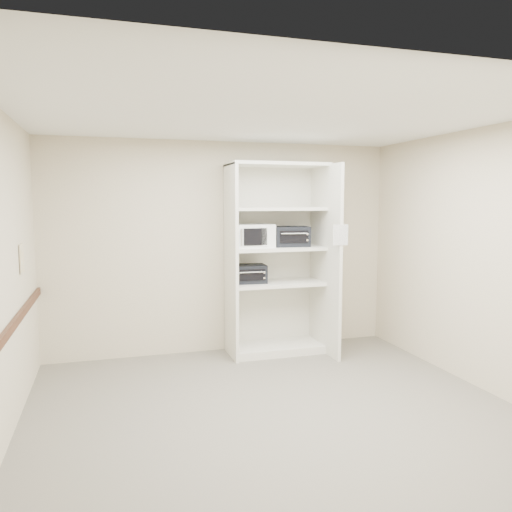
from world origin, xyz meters
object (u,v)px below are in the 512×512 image
object	(u,v)px
toaster_oven_upper	(291,236)
toaster_oven_lower	(249,274)
shelving_unit	(280,265)
microwave	(252,236)

from	to	relation	value
toaster_oven_upper	toaster_oven_lower	distance (m)	0.72
toaster_oven_lower	toaster_oven_upper	bearing A→B (deg)	2.06
toaster_oven_upper	shelving_unit	bearing A→B (deg)	-170.67
shelving_unit	toaster_oven_lower	world-z (taller)	shelving_unit
toaster_oven_upper	toaster_oven_lower	world-z (taller)	toaster_oven_upper
shelving_unit	toaster_oven_upper	xyz separation A→B (m)	(0.15, 0.01, 0.37)
shelving_unit	toaster_oven_lower	xyz separation A→B (m)	(-0.40, 0.03, -0.10)
shelving_unit	toaster_oven_upper	distance (m)	0.40
shelving_unit	microwave	bearing A→B (deg)	179.03
toaster_oven_upper	toaster_oven_lower	xyz separation A→B (m)	(-0.55, 0.02, -0.46)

